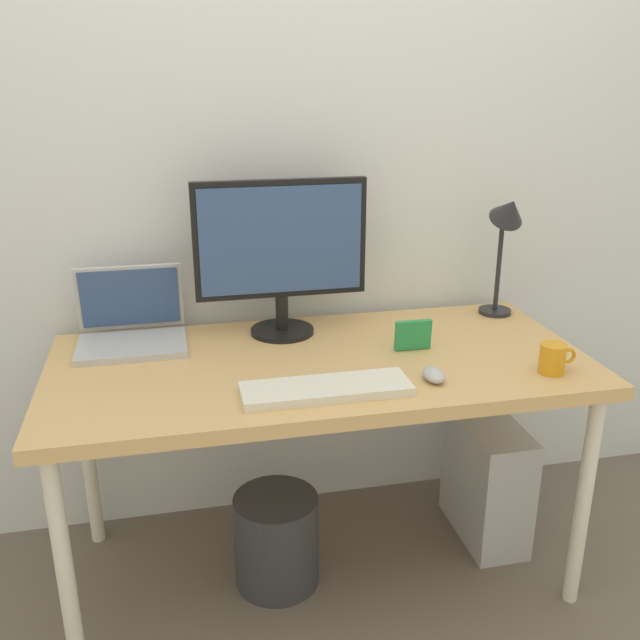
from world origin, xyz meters
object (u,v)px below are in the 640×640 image
Objects in this scene: photo_frame at (413,335)px; wastebasket at (277,540)px; computer_tower at (487,480)px; desk at (320,378)px; desk_lamp at (507,229)px; laptop at (131,325)px; keyboard at (326,389)px; mouse at (434,375)px; coffee_mug at (553,358)px; monitor at (281,249)px.

photo_frame is 0.37× the size of wastebasket.
desk is at bearing -174.58° from computer_tower.
desk_lamp is at bearing 17.81° from wastebasket.
laptop is 0.73× the size of keyboard.
mouse is at bearing 2.58° from keyboard.
desk_lamp reaches higher than coffee_mug.
keyboard is 0.63m from wastebasket.
wastebasket is (-0.07, -0.26, -0.86)m from monitor.
photo_frame reaches higher than computer_tower.
desk_lamp is at bearing 19.08° from desk.
desk_lamp is 0.85m from computer_tower.
laptop is at bearing 150.21° from mouse.
desk is 3.51× the size of keyboard.
keyboard is at bearing -147.08° from desk_lamp.
desk is 14.45× the size of coffee_mug.
laptop is at bearing 155.15° from desk.
desk reaches higher than computer_tower.
laptop is 1.07× the size of wastebasket.
photo_frame is (0.02, 0.22, 0.03)m from mouse.
wastebasket is at bearing 165.00° from coffee_mug.
laptop is at bearing 170.40° from computer_tower.
monitor is 0.90m from wastebasket.
keyboard is at bearing 179.44° from coffee_mug.
coffee_mug is at bearing -98.35° from desk_lamp.
mouse is at bearing -94.65° from photo_frame.
keyboard is 0.40m from photo_frame.
mouse is 0.22m from photo_frame.
monitor is 1.76× the size of wastebasket.
coffee_mug is (0.68, -0.46, -0.23)m from monitor.
coffee_mug is at bearing -0.56° from keyboard.
wastebasket is (0.39, -0.28, -0.64)m from laptop.
mouse is 0.30× the size of wastebasket.
laptop is at bearing 157.24° from coffee_mug.
laptop reaches higher than wastebasket.
coffee_mug is at bearing -36.75° from photo_frame.
monitor is at bearing -1.81° from laptop.
mouse is (0.27, -0.21, 0.08)m from desk.
desk_lamp reaches higher than laptop.
desk_lamp is 4.76× the size of mouse.
desk is 4.83× the size of laptop.
monitor is at bearing 147.86° from photo_frame.
computer_tower is at bearing 8.78° from photo_frame.
photo_frame is 0.26× the size of computer_tower.
mouse is at bearing -38.35° from desk.
computer_tower is (-0.08, -0.18, -0.82)m from desk_lamp.
mouse is (0.30, 0.01, 0.01)m from keyboard.
desk is 14.06× the size of photo_frame.
keyboard is at bearing -85.26° from monitor.
laptop is 1.23m from coffee_mug.
monitor is 1.24× the size of desk_lamp.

